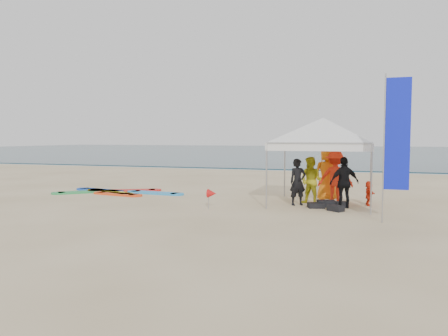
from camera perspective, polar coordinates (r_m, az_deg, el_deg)
ground at (r=12.69m, az=-1.81°, el=-6.24°), size 120.00×120.00×0.00m
ocean at (r=71.88m, az=14.89°, el=2.10°), size 160.00×84.00×0.08m
shoreline_foam at (r=30.31m, az=10.11°, el=-0.32°), size 160.00×1.20×0.01m
person_black_a at (r=14.73m, az=9.61°, el=-1.82°), size 0.68×0.62×1.55m
person_yellow at (r=15.00m, az=11.31°, el=-1.63°), size 0.95×0.85×1.61m
person_orange_a at (r=15.31m, az=14.33°, el=-1.19°), size 1.19×0.72×1.81m
person_black_b at (r=14.41m, az=15.44°, el=-1.85°), size 1.04×0.80×1.64m
person_orange_b at (r=15.85m, az=13.33°, el=-0.77°), size 1.10×0.90×1.93m
person_seated at (r=15.25m, az=18.39°, el=-3.15°), size 0.39×0.79×0.82m
canopy_tent at (r=15.02m, az=12.82°, el=6.38°), size 4.42×4.42×3.33m
feather_flag at (r=12.19m, az=21.58°, el=3.96°), size 0.65×0.04×3.91m
marker_pennant at (r=13.75m, az=-1.58°, el=-3.36°), size 0.28×0.28×0.64m
gear_pile at (r=14.38m, az=13.38°, el=-4.74°), size 1.27×1.24×0.22m
surfboard_spread at (r=18.41m, az=-13.98°, el=-3.04°), size 4.85×2.60×0.07m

